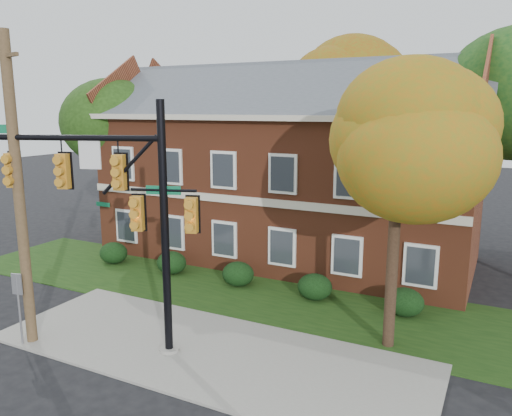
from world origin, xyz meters
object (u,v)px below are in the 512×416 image
at_px(hedge_right, 315,287).
at_px(tree_near_right, 406,138).
at_px(traffic_signal, 119,200).
at_px(hedge_center, 238,274).
at_px(sign_post, 18,297).
at_px(utility_pole, 19,193).
at_px(hedge_far_left, 114,253).
at_px(tree_left_rear, 122,123).
at_px(hedge_left, 172,263).
at_px(hedge_far_right, 405,302).
at_px(apartment_building, 288,159).
at_px(tree_far_rear, 359,86).

bearing_deg(hedge_right, tree_near_right, -37.28).
height_order(tree_near_right, traffic_signal, tree_near_right).
bearing_deg(hedge_center, sign_post, -113.58).
bearing_deg(utility_pole, hedge_far_left, 129.46).
height_order(tree_near_right, tree_left_rear, tree_left_rear).
bearing_deg(traffic_signal, utility_pole, 179.63).
xyz_separation_m(hedge_left, hedge_far_right, (10.50, 0.00, 0.00)).
bearing_deg(utility_pole, hedge_center, 80.57).
relative_size(hedge_center, utility_pole, 0.14).
bearing_deg(hedge_center, utility_pole, -114.02).
bearing_deg(traffic_signal, hedge_far_right, 24.31).
distance_m(hedge_center, traffic_signal, 7.97).
relative_size(apartment_building, sign_post, 7.70).
relative_size(tree_far_rear, utility_pole, 1.18).
distance_m(traffic_signal, sign_post, 4.67).
xyz_separation_m(apartment_building, hedge_far_right, (7.00, -5.25, -4.46)).
xyz_separation_m(apartment_building, utility_pole, (-3.43, -12.95, -0.02)).
xyz_separation_m(hedge_far_left, utility_pole, (3.57, -7.70, 4.44)).
distance_m(apartment_building, tree_far_rear, 8.84).
bearing_deg(hedge_center, tree_far_rear, 84.15).
height_order(hedge_center, tree_far_rear, tree_far_rear).
distance_m(hedge_right, traffic_signal, 8.84).
bearing_deg(hedge_left, tree_left_rear, 146.41).
xyz_separation_m(hedge_center, hedge_far_right, (7.00, 0.00, 0.00)).
height_order(hedge_center, sign_post, sign_post).
distance_m(hedge_right, sign_post, 10.70).
bearing_deg(hedge_far_left, hedge_right, 0.00).
bearing_deg(traffic_signal, hedge_far_left, 116.71).
distance_m(hedge_far_right, sign_post, 13.26).
distance_m(hedge_left, tree_left_rear, 9.69).
relative_size(hedge_far_left, traffic_signal, 0.18).
xyz_separation_m(traffic_signal, sign_post, (-3.17, -1.31, -3.17)).
xyz_separation_m(hedge_far_right, sign_post, (-10.50, -8.02, 1.13)).
bearing_deg(tree_left_rear, apartment_building, 6.54).
distance_m(hedge_left, hedge_center, 3.50).
xyz_separation_m(tree_near_right, utility_pole, (-10.66, -4.87, -1.70)).
bearing_deg(apartment_building, utility_pole, -104.84).
relative_size(tree_left_rear, traffic_signal, 1.14).
distance_m(hedge_far_left, tree_left_rear, 7.90).
bearing_deg(apartment_building, sign_post, -104.77).
xyz_separation_m(hedge_center, tree_near_right, (7.22, -2.83, 6.14)).
distance_m(tree_far_rear, traffic_signal, 20.27).
bearing_deg(utility_pole, sign_post, -87.52).
height_order(traffic_signal, utility_pole, utility_pole).
xyz_separation_m(apartment_building, hedge_far_left, (-7.00, -5.25, -4.46)).
distance_m(hedge_right, utility_pole, 11.27).
relative_size(hedge_center, hedge_right, 1.00).
height_order(utility_pole, sign_post, utility_pole).
bearing_deg(hedge_left, utility_pole, -89.49).
height_order(apartment_building, sign_post, apartment_building).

